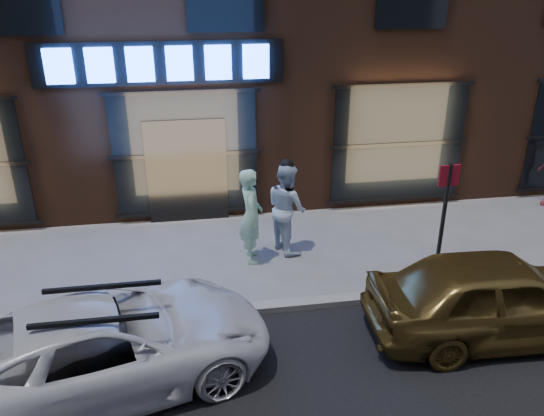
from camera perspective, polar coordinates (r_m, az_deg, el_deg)
The scene contains 7 objects.
ground at distance 9.23m, azimuth -8.30°, elevation -11.50°, with size 90.00×90.00×0.00m, color slate.
curb at distance 9.20m, azimuth -8.32°, elevation -11.19°, with size 60.00×0.25×0.12m, color gray.
man_bowtie at distance 10.38m, azimuth -2.27°, elevation -0.84°, with size 0.70×0.46×1.93m, color #B8F2C4.
man_cap at distance 10.80m, azimuth 1.58°, elevation 0.06°, with size 0.92×0.71×1.89m, color white.
white_suv at distance 7.85m, azimuth -17.50°, elevation -13.90°, with size 2.13×4.61×1.28m, color silver.
gold_sedan at distance 9.09m, azimuth 23.33°, elevation -8.74°, with size 1.66×4.13×1.41m, color olive.
sign_post at distance 9.77m, azimuth 17.99°, elevation -0.67°, with size 0.38×0.08×2.37m.
Camera 1 is at (0.11, -7.54, 5.32)m, focal length 35.00 mm.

